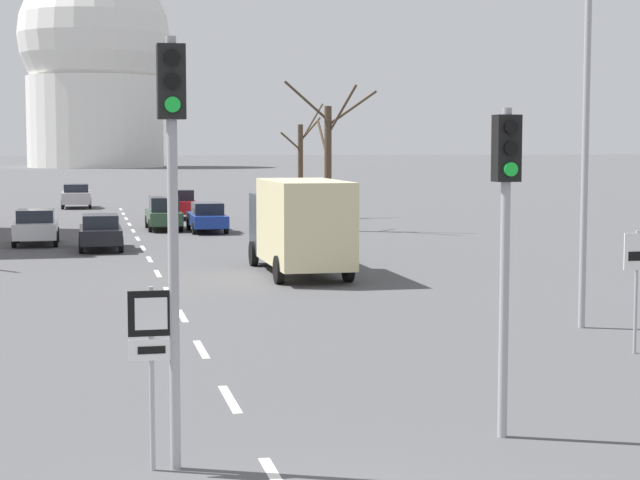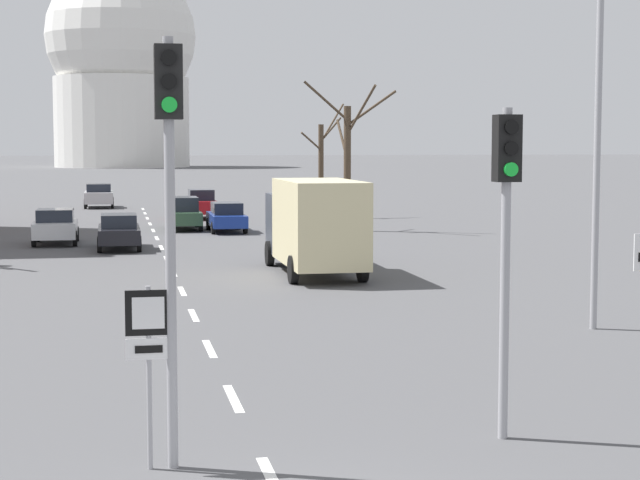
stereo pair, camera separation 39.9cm
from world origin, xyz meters
The scene contains 29 objects.
lane_stripe_0 centered at (0.00, 2.49, 0.00)m, with size 0.16×2.00×0.01m, color silver.
lane_stripe_1 centered at (0.00, 6.99, 0.00)m, with size 0.16×2.00×0.01m, color silver.
lane_stripe_2 centered at (0.00, 11.49, 0.00)m, with size 0.16×2.00×0.01m, color silver.
lane_stripe_3 centered at (0.00, 15.99, 0.00)m, with size 0.16×2.00×0.01m, color silver.
lane_stripe_4 centered at (0.00, 20.49, 0.00)m, with size 0.16×2.00×0.01m, color silver.
lane_stripe_5 centered at (0.00, 24.99, 0.00)m, with size 0.16×2.00×0.01m, color silver.
lane_stripe_6 centered at (0.00, 29.49, 0.00)m, with size 0.16×2.00×0.01m, color silver.
lane_stripe_7 centered at (0.00, 33.99, 0.00)m, with size 0.16×2.00×0.01m, color silver.
lane_stripe_8 centered at (0.00, 38.49, 0.00)m, with size 0.16×2.00×0.01m, color silver.
lane_stripe_9 centered at (0.00, 42.99, 0.00)m, with size 0.16×2.00×0.01m, color silver.
lane_stripe_10 centered at (0.00, 47.49, 0.00)m, with size 0.16×2.00×0.01m, color silver.
lane_stripe_11 centered at (0.00, 51.99, 0.00)m, with size 0.16×2.00×0.01m, color silver.
lane_stripe_12 centered at (0.00, 56.49, 0.00)m, with size 0.16×2.00×0.01m, color silver.
lane_stripe_13 centered at (0.00, 60.99, 0.00)m, with size 0.16×2.00×0.01m, color silver.
traffic_signal_centre_tall centered at (-1.22, 3.28, 3.93)m, with size 0.36×0.34×5.68m.
traffic_signal_near_right centered at (3.61, 3.80, 3.37)m, with size 0.36×0.34×4.82m.
route_sign_post centered at (-1.52, 3.27, 1.67)m, with size 0.60×0.08×2.45m.
speed_limit_sign centered at (8.68, 9.12, 1.72)m, with size 0.60×0.08×2.54m.
street_lamp_right centered at (8.58, 12.23, 5.55)m, with size 2.53×0.36×9.09m.
sedan_near_left centered at (-4.39, 36.39, 0.79)m, with size 1.86×3.83×1.53m.
sedan_near_right centered at (1.54, 43.31, 0.82)m, with size 1.69×4.42×1.66m.
sedan_mid_centre centered at (3.52, 41.52, 0.74)m, with size 1.72×4.37×1.46m.
sedan_far_left centered at (-2.87, 63.14, 0.83)m, with size 1.95×4.09×1.63m.
sedan_far_right centered at (3.05, 51.06, 0.85)m, with size 1.71×3.88×1.70m.
sedan_distant_centre centered at (-1.73, 33.56, 0.75)m, with size 1.73×4.22×1.46m.
delivery_truck centered at (4.58, 23.77, 1.70)m, with size 2.44×7.20×3.14m.
bare_tree_right_near centered at (10.05, 50.52, 3.03)m, with size 2.94×1.86×6.71m.
bare_tree_right_far centered at (9.49, 40.92, 3.58)m, with size 4.37×3.93×7.41m.
capitol_dome centered at (0.00, 194.65, 19.23)m, with size 27.95×27.95×39.48m.
Camera 1 is at (-2.34, -10.66, 4.30)m, focal length 60.00 mm.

